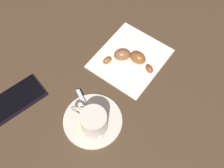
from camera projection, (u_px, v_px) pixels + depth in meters
The scene contains 8 objects.
ground_plane at pixel (114, 95), 0.71m from camera, with size 1.80×1.80×0.00m, color #493422.
saucer at pixel (93, 120), 0.67m from camera, with size 0.14×0.14×0.01m, color beige.
espresso_cup at pixel (93, 121), 0.63m from camera, with size 0.06×0.09×0.06m.
teaspoon at pixel (93, 121), 0.66m from camera, with size 0.10×0.11×0.01m.
sugar_packet at pixel (82, 122), 0.66m from camera, with size 0.07×0.02×0.01m, color beige.
napkin at pixel (129, 58), 0.76m from camera, with size 0.19×0.16×0.00m, color white.
croissant at pixel (130, 57), 0.74m from camera, with size 0.07×0.14×0.03m.
cell_phone at pixel (14, 100), 0.70m from camera, with size 0.16×0.14×0.01m.
Camera 1 is at (-0.30, -0.12, 0.63)m, focal length 45.98 mm.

